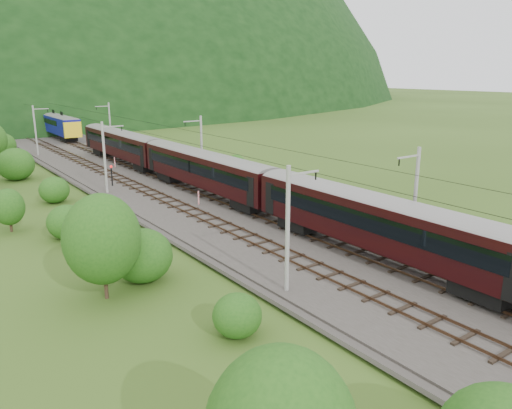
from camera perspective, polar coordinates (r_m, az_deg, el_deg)
ground at (r=36.08m, az=11.20°, el=-7.57°), size 600.00×600.00×0.00m
railbed at (r=42.94m, az=1.43°, el=-3.33°), size 14.00×220.00×0.30m
track_left at (r=41.53m, az=-1.20°, el=-3.66°), size 2.40×220.00×0.27m
track_right at (r=44.30m, az=3.91°, el=-2.48°), size 2.40×220.00×0.27m
catenary_left at (r=58.19m, az=-16.86°, el=5.33°), size 2.54×192.28×8.00m
catenary_right at (r=63.19m, az=-6.30°, el=6.62°), size 2.54×192.28×8.00m
overhead_wires at (r=41.27m, az=1.50°, el=5.86°), size 4.83×198.00×0.03m
train at (r=45.05m, az=2.20°, el=2.34°), size 3.23×153.27×5.63m
hazard_post_near at (r=51.77m, az=-6.58°, el=0.77°), size 0.15×0.15×1.41m
hazard_post_far at (r=74.27m, az=-15.84°, el=4.68°), size 0.15×0.15×1.43m
signal at (r=62.11m, az=-16.18°, el=3.38°), size 0.27×0.27×2.46m
vegetation_left at (r=54.47m, az=-23.54°, el=2.20°), size 12.33×146.96×6.97m
vegetation_right at (r=49.53m, az=14.05°, el=-0.12°), size 5.62×94.78×2.33m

